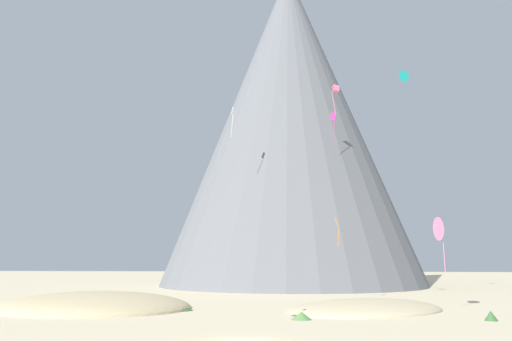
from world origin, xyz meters
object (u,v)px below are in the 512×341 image
kite_orange_low (337,225)px  bush_low_patch (302,316)px  kite_magenta_high (333,121)px  bush_near_right (491,316)px  bush_near_left (180,308)px  kite_teal_high (403,76)px  kite_rainbow_high (336,89)px  kite_white_high (232,116)px  bush_ridge_crest (305,312)px  kite_pink_low (440,229)px  rock_massif (287,126)px

kite_orange_low → bush_low_patch: bearing=38.1°
kite_magenta_high → bush_low_patch: bearing=-35.6°
bush_near_right → kite_magenta_high: bearing=103.8°
bush_near_left → kite_orange_low: bearing=40.1°
kite_teal_high → kite_rainbow_high: 21.13m
bush_near_left → bush_near_right: size_ratio=2.54×
bush_near_left → bush_near_right: bush_near_right is taller
kite_magenta_high → kite_white_high: bearing=-94.1°
kite_magenta_high → kite_rainbow_high: bearing=-30.4°
bush_low_patch → bush_ridge_crest: bearing=84.7°
kite_teal_high → kite_rainbow_high: kite_teal_high is taller
kite_magenta_high → kite_orange_low: (-1.17, -21.56, -20.08)m
kite_white_high → kite_orange_low: size_ratio=1.38×
bush_near_left → bush_near_right: 28.75m
kite_magenta_high → kite_white_high: (-17.11, -7.58, -0.89)m
kite_pink_low → kite_teal_high: size_ratio=3.11×
bush_low_patch → kite_white_high: kite_white_high is taller
kite_magenta_high → kite_pink_low: bearing=-12.1°
bush_low_patch → kite_orange_low: bearing=77.9°
rock_massif → kite_white_high: bearing=-108.6°
bush_near_left → kite_white_high: (0.88, 28.15, 28.48)m
bush_near_right → rock_massif: 69.50m
kite_white_high → kite_teal_high: 28.34m
kite_white_high → kite_teal_high: kite_teal_high is taller
rock_massif → kite_orange_low: bearing=-78.4°
bush_near_left → kite_rainbow_high: bearing=30.7°
kite_orange_low → kite_white_high: bearing=-81.0°
bush_near_left → rock_massif: bearing=80.2°
bush_ridge_crest → kite_orange_low: kite_orange_low is taller
bush_ridge_crest → kite_white_high: (-11.78, 31.47, 28.42)m
kite_orange_low → bush_ridge_crest: bearing=36.9°
rock_massif → bush_near_right: bearing=-71.8°
kite_magenta_high → kite_rainbow_high: 25.90m
bush_near_left → rock_massif: size_ratio=0.04×
rock_massif → kite_teal_high: (19.66, -26.32, 0.34)m
rock_massif → kite_rainbow_high: size_ratio=17.78×
kite_rainbow_high → kite_orange_low: kite_rainbow_high is taller
bush_near_left → bush_low_patch: bush_low_patch is taller
bush_low_patch → kite_teal_high: (16.33, 32.61, 33.45)m
bush_near_left → kite_orange_low: size_ratio=0.74×
bush_ridge_crest → kite_orange_low: 20.21m
bush_low_patch → kite_white_high: (-11.47, 34.80, 28.38)m
rock_massif → kite_white_high: size_ratio=13.50×
bush_near_right → kite_rainbow_high: 32.43m
kite_pink_low → bush_near_right: bearing=174.8°
bush_near_left → bush_low_patch: 14.02m
bush_near_right → kite_white_high: 51.94m
bush_near_left → kite_teal_high: (28.67, 25.96, 33.54)m
bush_near_left → kite_teal_high: kite_teal_high is taller
bush_near_right → kite_white_high: kite_white_high is taller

